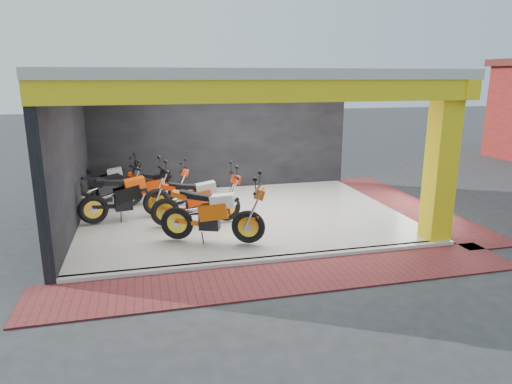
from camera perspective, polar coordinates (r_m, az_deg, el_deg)
ground at (r=10.03m, az=0.71°, el=-6.52°), size 80.00×80.00×0.00m
showroom_floor at (r=11.86m, az=-1.74°, el=-2.96°), size 8.00×6.00×0.10m
showroom_ceiling at (r=11.33m, az=-1.87°, el=14.46°), size 8.40×6.40×0.20m
back_wall at (r=14.48m, az=-4.41°, el=7.04°), size 8.20×0.20×3.50m
left_wall at (r=11.35m, az=-22.52°, el=4.00°), size 0.20×6.20×3.50m
corner_column at (r=10.49m, az=22.11°, el=3.28°), size 0.50×0.50×3.50m
header_beam_front at (r=8.42m, az=2.53°, el=12.49°), size 8.40×0.30×0.40m
header_beam_right at (r=12.78m, az=16.41°, el=12.54°), size 0.30×6.40×0.40m
floor_kerb at (r=9.10m, az=2.34°, el=-8.43°), size 8.00×0.20×0.10m
paver_front at (r=8.43m, az=3.85°, el=-10.62°), size 9.00×1.40×0.03m
paver_right at (r=13.66m, az=18.35°, el=-1.52°), size 1.40×7.00×0.03m
moto_hero at (r=9.51m, az=-0.98°, el=-2.38°), size 2.57×1.75×1.47m
moto_row_a at (r=11.03m, az=-3.69°, el=-0.29°), size 2.30×0.91×1.39m
moto_row_b at (r=12.66m, az=-9.71°, el=1.04°), size 2.11×1.27×1.21m
moto_row_c at (r=11.69m, az=-12.38°, el=0.37°), size 2.48×1.33×1.44m
moto_row_d at (r=12.80m, az=-15.47°, el=0.97°), size 2.20×1.47×1.26m
moto_row_e at (r=13.88m, az=-15.38°, el=1.87°), size 2.03×0.88×1.21m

